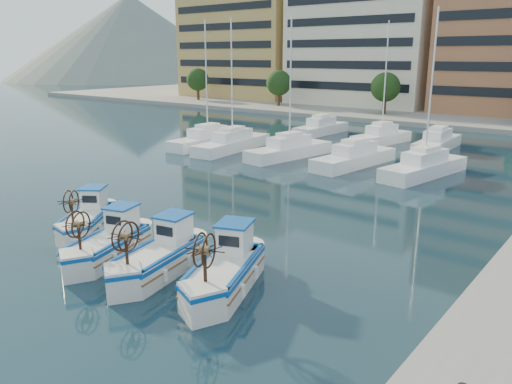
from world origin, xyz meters
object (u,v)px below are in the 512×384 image
at_px(fishing_boat_d, 226,268).
at_px(fishing_boat_b, 110,242).
at_px(fishing_boat_c, 160,255).
at_px(fishing_boat_a, 88,217).

bearing_deg(fishing_boat_d, fishing_boat_b, 167.24).
bearing_deg(fishing_boat_c, fishing_boat_b, 173.82).
relative_size(fishing_boat_a, fishing_boat_c, 0.92).
bearing_deg(fishing_boat_b, fishing_boat_c, -11.67).
bearing_deg(fishing_boat_a, fishing_boat_d, -38.43).
bearing_deg(fishing_boat_b, fishing_boat_d, -8.52).
height_order(fishing_boat_b, fishing_boat_c, fishing_boat_c).
bearing_deg(fishing_boat_d, fishing_boat_c, 170.26).
xyz_separation_m(fishing_boat_b, fishing_boat_d, (5.78, 0.91, 0.06)).
xyz_separation_m(fishing_boat_b, fishing_boat_c, (2.85, 0.29, 0.03)).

